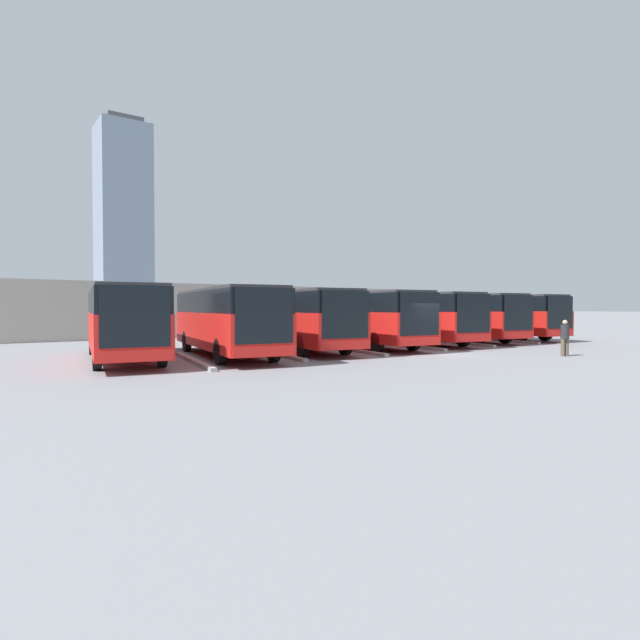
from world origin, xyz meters
The scene contains 17 objects.
ground_plane centered at (0.00, 0.00, 0.00)m, with size 600.00×600.00×0.00m, color gray.
bus_0 centered at (-13.20, -5.99, 1.77)m, with size 4.28×11.34×3.16m.
curb_divider_0 centered at (-11.00, -4.35, 0.07)m, with size 0.24×7.20×0.15m, color #9E9E99.
bus_1 centered at (-8.80, -6.06, 1.77)m, with size 4.28×11.34×3.16m.
curb_divider_1 centered at (-6.60, -4.42, 0.07)m, with size 0.24×7.20×0.15m, color #9E9E99.
bus_2 centered at (-4.40, -5.84, 1.77)m, with size 4.28×11.34×3.16m.
curb_divider_2 centered at (-2.20, -4.20, 0.07)m, with size 0.24×7.20×0.15m, color #9E9E99.
bus_3 centered at (0.00, -5.55, 1.77)m, with size 4.28×11.34×3.16m.
curb_divider_3 centered at (2.20, -3.91, 0.07)m, with size 0.24×7.20×0.15m, color #9E9E99.
bus_4 centered at (4.40, -5.72, 1.77)m, with size 4.28×11.34×3.16m.
curb_divider_4 centered at (6.60, -4.08, 0.07)m, with size 0.24×7.20×0.15m, color #9E9E99.
bus_5 centered at (8.80, -4.93, 1.77)m, with size 4.28×11.34×3.16m.
curb_divider_5 centered at (11.00, -3.29, 0.07)m, with size 0.24×7.20×0.15m, color #9E9E99.
bus_6 centered at (13.20, -5.86, 1.77)m, with size 4.28×11.34×3.16m.
pedestrian centered at (-4.35, 4.19, 0.92)m, with size 0.49×0.49×1.71m.
station_building centered at (0.00, -25.86, 2.11)m, with size 39.89×13.29×4.17m.
office_tower centered at (-26.12, -171.79, 34.39)m, with size 17.23×17.23×69.98m.
Camera 1 is at (18.52, 16.87, 2.29)m, focal length 28.00 mm.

